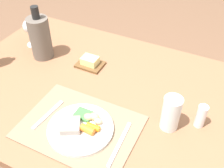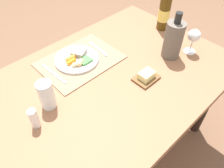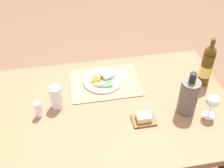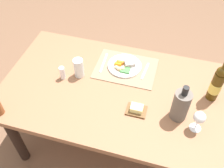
% 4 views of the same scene
% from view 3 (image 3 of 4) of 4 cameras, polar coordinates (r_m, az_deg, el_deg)
% --- Properties ---
extents(dining_table, '(1.55, 0.94, 0.70)m').
position_cam_3_polar(dining_table, '(1.77, -1.81, -6.79)').
color(dining_table, '#8E5F41').
rests_on(dining_table, ground_plane).
extents(placemat, '(0.45, 0.33, 0.01)m').
position_cam_3_polar(placemat, '(1.86, -1.42, 0.26)').
color(placemat, '#887057').
rests_on(placemat, dining_table).
extents(dinner_plate, '(0.25, 0.25, 0.04)m').
position_cam_3_polar(dinner_plate, '(1.86, -1.85, 0.77)').
color(dinner_plate, white).
rests_on(dinner_plate, placemat).
extents(fork, '(0.03, 0.18, 0.00)m').
position_cam_3_polar(fork, '(1.88, 2.94, 1.02)').
color(fork, silver).
rests_on(fork, placemat).
extents(knife, '(0.02, 0.21, 0.00)m').
position_cam_3_polar(knife, '(1.85, -6.81, -0.12)').
color(knife, silver).
rests_on(knife, placemat).
extents(cooler_bottle, '(0.11, 0.11, 0.28)m').
position_cam_3_polar(cooler_bottle, '(1.66, 14.91, -2.38)').
color(cooler_bottle, '#635A51').
rests_on(cooler_bottle, dining_table).
extents(salt_shaker, '(0.04, 0.04, 0.10)m').
position_cam_3_polar(salt_shaker, '(1.67, -14.39, -4.90)').
color(salt_shaker, white).
rests_on(salt_shaker, dining_table).
extents(water_tumbler, '(0.07, 0.07, 0.15)m').
position_cam_3_polar(water_tumbler, '(1.69, -10.95, -2.81)').
color(water_tumbler, silver).
rests_on(water_tumbler, dining_table).
extents(butter_dish, '(0.13, 0.10, 0.05)m').
position_cam_3_polar(butter_dish, '(1.62, 6.32, -6.82)').
color(butter_dish, brown).
rests_on(butter_dish, dining_table).
extents(wine_glass, '(0.07, 0.07, 0.15)m').
position_cam_3_polar(wine_glass, '(1.67, 19.30, -3.36)').
color(wine_glass, white).
rests_on(wine_glass, dining_table).
extents(wine_bottle, '(0.07, 0.07, 0.33)m').
position_cam_3_polar(wine_bottle, '(1.87, 18.27, 3.43)').
color(wine_bottle, '#4B350D').
rests_on(wine_bottle, dining_table).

